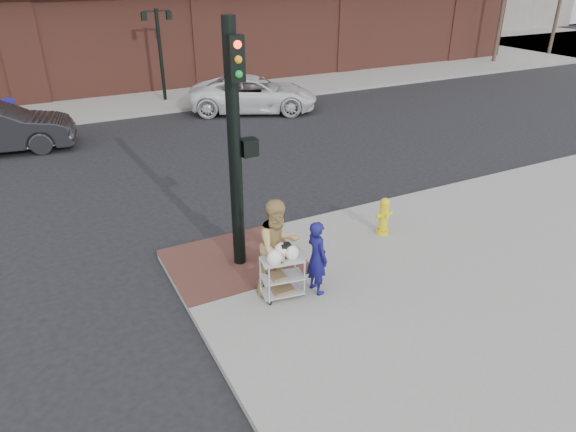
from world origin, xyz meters
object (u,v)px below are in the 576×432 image
pedestrian_tan (278,247)px  utility_cart (282,273)px  lamp_post (160,45)px  fire_hydrant (384,215)px  minivan_white (254,94)px  traffic_signal_pole (236,143)px  woman_blue (317,257)px

pedestrian_tan → utility_cart: bearing=-104.9°
lamp_post → fire_hydrant: 15.71m
minivan_white → fire_hydrant: size_ratio=6.07×
lamp_post → traffic_signal_pole: traffic_signal_pole is taller
minivan_white → traffic_signal_pole: bearing=179.5°
lamp_post → utility_cart: (-2.25, -16.74, -1.97)m
lamp_post → fire_hydrant: bearing=-86.2°
traffic_signal_pole → utility_cart: 2.66m
woman_blue → pedestrian_tan: pedestrian_tan is taller
utility_cart → woman_blue: bearing=-12.8°
traffic_signal_pole → minivan_white: bearing=64.9°
minivan_white → utility_cart: bearing=-177.1°
woman_blue → pedestrian_tan: 0.77m
pedestrian_tan → fire_hydrant: size_ratio=2.11×
minivan_white → utility_cart: (-5.34, -13.38, -0.12)m
minivan_white → utility_cart: minivan_white is taller
woman_blue → utility_cart: bearing=72.5°
woman_blue → utility_cart: woman_blue is taller
utility_cart → fire_hydrant: 3.49m
fire_hydrant → minivan_white: bearing=80.4°
traffic_signal_pole → woman_blue: bearing=-61.6°
traffic_signal_pole → minivan_white: size_ratio=0.90×
traffic_signal_pole → utility_cart: size_ratio=4.51×
woman_blue → minivan_white: woman_blue is taller
pedestrian_tan → woman_blue: bearing=-38.8°
minivan_white → pedestrian_tan: bearing=-177.3°
lamp_post → traffic_signal_pole: 15.43m
traffic_signal_pole → fire_hydrant: (3.51, -0.32, -2.21)m
woman_blue → fire_hydrant: (2.61, 1.34, -0.29)m
woman_blue → pedestrian_tan: (-0.64, 0.37, 0.21)m
lamp_post → woman_blue: bearing=-95.3°
lamp_post → minivan_white: (3.09, -3.36, -1.85)m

